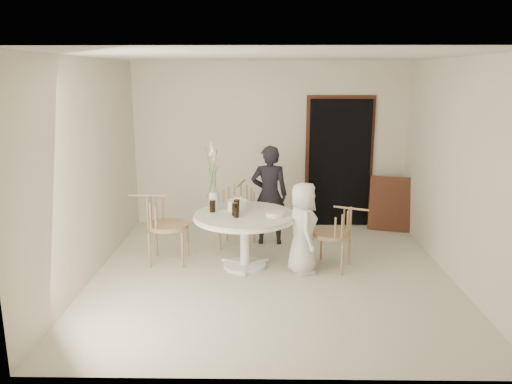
{
  "coord_description": "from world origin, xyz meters",
  "views": [
    {
      "loc": [
        -0.11,
        -5.96,
        2.51
      ],
      "look_at": [
        -0.2,
        0.3,
        1.01
      ],
      "focal_mm": 35.0,
      "sensor_mm": 36.0,
      "label": 1
    }
  ],
  "objects_px": {
    "table": "(245,222)",
    "chair_far": "(239,205)",
    "birthday_cake": "(238,205)",
    "flower_vase": "(213,186)",
    "chair_left": "(158,218)",
    "boy": "(303,228)",
    "chair_right": "(341,229)",
    "girl": "(269,195)"
  },
  "relations": [
    {
      "from": "birthday_cake",
      "to": "flower_vase",
      "type": "height_order",
      "value": "flower_vase"
    },
    {
      "from": "table",
      "to": "chair_far",
      "type": "xyz_separation_m",
      "value": [
        -0.12,
        0.93,
        -0.02
      ]
    },
    {
      "from": "table",
      "to": "flower_vase",
      "type": "distance_m",
      "value": 0.63
    },
    {
      "from": "girl",
      "to": "flower_vase",
      "type": "relative_size",
      "value": 1.58
    },
    {
      "from": "birthday_cake",
      "to": "chair_far",
      "type": "bearing_deg",
      "value": 91.3
    },
    {
      "from": "girl",
      "to": "boy",
      "type": "bearing_deg",
      "value": 109.71
    },
    {
      "from": "chair_right",
      "to": "chair_far",
      "type": "bearing_deg",
      "value": -102.46
    },
    {
      "from": "table",
      "to": "boy",
      "type": "bearing_deg",
      "value": -12.27
    },
    {
      "from": "table",
      "to": "flower_vase",
      "type": "height_order",
      "value": "flower_vase"
    },
    {
      "from": "birthday_cake",
      "to": "chair_left",
      "type": "bearing_deg",
      "value": -178.14
    },
    {
      "from": "girl",
      "to": "boy",
      "type": "xyz_separation_m",
      "value": [
        0.41,
        -1.12,
        -0.15
      ]
    },
    {
      "from": "boy",
      "to": "birthday_cake",
      "type": "relative_size",
      "value": 4.43
    },
    {
      "from": "chair_left",
      "to": "flower_vase",
      "type": "bearing_deg",
      "value": -89.71
    },
    {
      "from": "boy",
      "to": "flower_vase",
      "type": "bearing_deg",
      "value": 68.0
    },
    {
      "from": "chair_right",
      "to": "flower_vase",
      "type": "bearing_deg",
      "value": -74.45
    },
    {
      "from": "flower_vase",
      "to": "chair_far",
      "type": "bearing_deg",
      "value": 68.53
    },
    {
      "from": "chair_far",
      "to": "chair_right",
      "type": "distance_m",
      "value": 1.68
    },
    {
      "from": "chair_far",
      "to": "boy",
      "type": "height_order",
      "value": "boy"
    },
    {
      "from": "girl",
      "to": "birthday_cake",
      "type": "xyz_separation_m",
      "value": [
        -0.43,
        -0.76,
        0.05
      ]
    },
    {
      "from": "flower_vase",
      "to": "table",
      "type": "bearing_deg",
      "value": -22.4
    },
    {
      "from": "chair_right",
      "to": "table",
      "type": "bearing_deg",
      "value": -69.29
    },
    {
      "from": "table",
      "to": "chair_left",
      "type": "distance_m",
      "value": 1.18
    },
    {
      "from": "table",
      "to": "chair_left",
      "type": "xyz_separation_m",
      "value": [
        -1.17,
        0.17,
        -0.0
      ]
    },
    {
      "from": "chair_far",
      "to": "chair_right",
      "type": "xyz_separation_m",
      "value": [
        1.36,
        -0.99,
        -0.04
      ]
    },
    {
      "from": "flower_vase",
      "to": "chair_right",
      "type": "bearing_deg",
      "value": -7.85
    },
    {
      "from": "boy",
      "to": "flower_vase",
      "type": "relative_size",
      "value": 1.25
    },
    {
      "from": "table",
      "to": "chair_right",
      "type": "xyz_separation_m",
      "value": [
        1.25,
        -0.06,
        -0.06
      ]
    },
    {
      "from": "table",
      "to": "flower_vase",
      "type": "relative_size",
      "value": 1.41
    },
    {
      "from": "chair_right",
      "to": "boy",
      "type": "bearing_deg",
      "value": -54.93
    },
    {
      "from": "chair_right",
      "to": "boy",
      "type": "xyz_separation_m",
      "value": [
        -0.5,
        -0.1,
        0.04
      ]
    },
    {
      "from": "chair_far",
      "to": "birthday_cake",
      "type": "bearing_deg",
      "value": -78.02
    },
    {
      "from": "table",
      "to": "chair_right",
      "type": "height_order",
      "value": "chair_right"
    },
    {
      "from": "boy",
      "to": "table",
      "type": "bearing_deg",
      "value": 71.74
    },
    {
      "from": "chair_far",
      "to": "chair_right",
      "type": "height_order",
      "value": "chair_far"
    },
    {
      "from": "table",
      "to": "chair_far",
      "type": "relative_size",
      "value": 1.44
    },
    {
      "from": "chair_left",
      "to": "boy",
      "type": "bearing_deg",
      "value": -99.63
    },
    {
      "from": "table",
      "to": "birthday_cake",
      "type": "height_order",
      "value": "birthday_cake"
    },
    {
      "from": "table",
      "to": "girl",
      "type": "relative_size",
      "value": 0.89
    },
    {
      "from": "birthday_cake",
      "to": "table",
      "type": "bearing_deg",
      "value": -63.93
    },
    {
      "from": "chair_far",
      "to": "girl",
      "type": "height_order",
      "value": "girl"
    },
    {
      "from": "chair_right",
      "to": "flower_vase",
      "type": "distance_m",
      "value": 1.75
    },
    {
      "from": "table",
      "to": "flower_vase",
      "type": "xyz_separation_m",
      "value": [
        -0.41,
        0.17,
        0.45
      ]
    }
  ]
}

